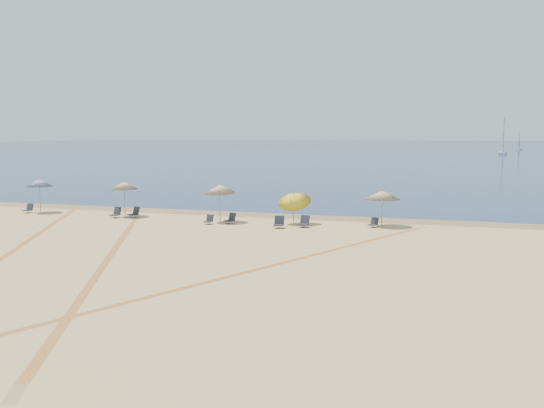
# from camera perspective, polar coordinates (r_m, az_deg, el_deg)

# --- Properties ---
(ground) EXTENTS (160.00, 160.00, 0.00)m
(ground) POSITION_cam_1_polar(r_m,az_deg,el_deg) (20.38, -16.87, -10.14)
(ground) COLOR tan
(ground) RESTS_ON ground
(ocean) EXTENTS (500.00, 500.00, 0.00)m
(ocean) POSITION_cam_1_polar(r_m,az_deg,el_deg) (241.45, 14.37, 5.29)
(ocean) COLOR #0C2151
(ocean) RESTS_ON ground
(wet_sand) EXTENTS (500.00, 500.00, 0.00)m
(wet_sand) POSITION_cam_1_polar(r_m,az_deg,el_deg) (42.02, 1.59, -1.13)
(wet_sand) COLOR olive
(wet_sand) RESTS_ON ground
(umbrella_0) EXTENTS (1.91, 1.91, 2.52)m
(umbrella_0) POSITION_cam_1_polar(r_m,az_deg,el_deg) (46.87, -21.38, 1.91)
(umbrella_0) COLOR gray
(umbrella_0) RESTS_ON ground
(umbrella_1) EXTENTS (1.89, 1.89, 2.53)m
(umbrella_1) POSITION_cam_1_polar(r_m,az_deg,el_deg) (42.82, -13.97, 1.76)
(umbrella_1) COLOR gray
(umbrella_1) RESTS_ON ground
(umbrella_2) EXTENTS (2.01, 2.05, 2.54)m
(umbrella_2) POSITION_cam_1_polar(r_m,az_deg,el_deg) (39.11, -5.01, 1.47)
(umbrella_2) COLOR gray
(umbrella_2) RESTS_ON ground
(umbrella_3) EXTENTS (2.11, 2.12, 2.42)m
(umbrella_3) POSITION_cam_1_polar(r_m,az_deg,el_deg) (38.10, 2.13, 0.56)
(umbrella_3) COLOR gray
(umbrella_3) RESTS_ON ground
(umbrella_4) EXTENTS (2.26, 2.26, 2.30)m
(umbrella_4) POSITION_cam_1_polar(r_m,az_deg,el_deg) (37.88, 10.51, 0.86)
(umbrella_4) COLOR gray
(umbrella_4) RESTS_ON ground
(chair_0) EXTENTS (0.59, 0.68, 0.66)m
(chair_0) POSITION_cam_1_polar(r_m,az_deg,el_deg) (47.13, -22.27, -0.42)
(chair_0) COLOR black
(chair_0) RESTS_ON ground
(chair_1) EXTENTS (0.70, 0.78, 0.71)m
(chair_1) POSITION_cam_1_polar(r_m,az_deg,el_deg) (42.52, -14.71, -0.84)
(chair_1) COLOR black
(chair_1) RESTS_ON ground
(chair_2) EXTENTS (0.84, 0.89, 0.73)m
(chair_2) POSITION_cam_1_polar(r_m,az_deg,el_deg) (42.34, -13.02, -0.81)
(chair_2) COLOR black
(chair_2) RESTS_ON ground
(chair_3) EXTENTS (0.58, 0.65, 0.60)m
(chair_3) POSITION_cam_1_polar(r_m,az_deg,el_deg) (38.45, -6.05, -1.52)
(chair_3) COLOR black
(chair_3) RESTS_ON ground
(chair_4) EXTENTS (0.77, 0.82, 0.67)m
(chair_4) POSITION_cam_1_polar(r_m,az_deg,el_deg) (38.62, -3.97, -1.42)
(chair_4) COLOR black
(chair_4) RESTS_ON ground
(chair_5) EXTENTS (0.71, 0.80, 0.73)m
(chair_5) POSITION_cam_1_polar(r_m,az_deg,el_deg) (36.68, 0.67, -1.80)
(chair_5) COLOR black
(chair_5) RESTS_ON ground
(chair_6) EXTENTS (0.72, 0.81, 0.73)m
(chair_6) POSITION_cam_1_polar(r_m,az_deg,el_deg) (37.01, 3.08, -1.73)
(chair_6) COLOR black
(chair_6) RESTS_ON ground
(chair_7) EXTENTS (0.66, 0.71, 0.60)m
(chair_7) POSITION_cam_1_polar(r_m,az_deg,el_deg) (37.49, 9.71, -1.80)
(chair_7) COLOR black
(chair_7) RESTS_ON ground
(sailboat_0) EXTENTS (2.68, 6.62, 9.59)m
(sailboat_0) POSITION_cam_1_polar(r_m,az_deg,el_deg) (167.84, 21.25, 5.41)
(sailboat_0) COLOR white
(sailboat_0) RESTS_ON ocean
(sailboat_1) EXTENTS (2.42, 4.43, 6.41)m
(sailboat_1) POSITION_cam_1_polar(r_m,az_deg,el_deg) (212.05, 22.58, 5.31)
(sailboat_1) COLOR white
(sailboat_1) RESTS_ON ocean
(tire_tracks) EXTENTS (52.79, 42.90, 0.00)m
(tire_tracks) POSITION_cam_1_polar(r_m,az_deg,el_deg) (30.11, -13.43, -4.53)
(tire_tracks) COLOR tan
(tire_tracks) RESTS_ON ground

